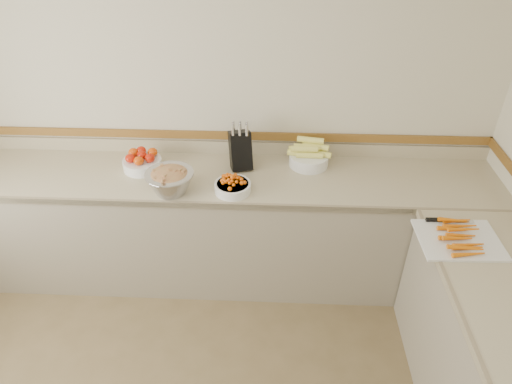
{
  "coord_description": "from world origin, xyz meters",
  "views": [
    {
      "loc": [
        0.46,
        -0.95,
        2.6
      ],
      "look_at": [
        0.35,
        1.35,
        1.0
      ],
      "focal_mm": 32.0,
      "sensor_mm": 36.0,
      "label": 1
    }
  ],
  "objects_px": {
    "cherry_tomato_bowl": "(233,186)",
    "cutting_board": "(459,238)",
    "knife_block": "(240,149)",
    "tomato_bowl": "(142,161)",
    "corn_bowl": "(309,156)",
    "rhubarb_bowl": "(170,180)"
  },
  "relations": [
    {
      "from": "tomato_bowl",
      "to": "cherry_tomato_bowl",
      "type": "xyz_separation_m",
      "value": [
        0.66,
        -0.26,
        -0.01
      ]
    },
    {
      "from": "cherry_tomato_bowl",
      "to": "cutting_board",
      "type": "distance_m",
      "value": 1.39
    },
    {
      "from": "tomato_bowl",
      "to": "corn_bowl",
      "type": "distance_m",
      "value": 1.17
    },
    {
      "from": "cherry_tomato_bowl",
      "to": "rhubarb_bowl",
      "type": "distance_m",
      "value": 0.4
    },
    {
      "from": "tomato_bowl",
      "to": "cutting_board",
      "type": "xyz_separation_m",
      "value": [
        1.98,
        -0.68,
        -0.04
      ]
    },
    {
      "from": "tomato_bowl",
      "to": "rhubarb_bowl",
      "type": "distance_m",
      "value": 0.38
    },
    {
      "from": "knife_block",
      "to": "tomato_bowl",
      "type": "distance_m",
      "value": 0.7
    },
    {
      "from": "rhubarb_bowl",
      "to": "cherry_tomato_bowl",
      "type": "bearing_deg",
      "value": 3.65
    },
    {
      "from": "rhubarb_bowl",
      "to": "knife_block",
      "type": "bearing_deg",
      "value": 37.47
    },
    {
      "from": "tomato_bowl",
      "to": "cutting_board",
      "type": "relative_size",
      "value": 0.59
    },
    {
      "from": "tomato_bowl",
      "to": "rhubarb_bowl",
      "type": "bearing_deg",
      "value": -47.48
    },
    {
      "from": "cherry_tomato_bowl",
      "to": "rhubarb_bowl",
      "type": "relative_size",
      "value": 0.76
    },
    {
      "from": "knife_block",
      "to": "cutting_board",
      "type": "xyz_separation_m",
      "value": [
        1.29,
        -0.73,
        -0.12
      ]
    },
    {
      "from": "knife_block",
      "to": "corn_bowl",
      "type": "height_order",
      "value": "knife_block"
    },
    {
      "from": "tomato_bowl",
      "to": "rhubarb_bowl",
      "type": "relative_size",
      "value": 0.86
    },
    {
      "from": "tomato_bowl",
      "to": "corn_bowl",
      "type": "relative_size",
      "value": 0.87
    },
    {
      "from": "knife_block",
      "to": "cherry_tomato_bowl",
      "type": "bearing_deg",
      "value": -95.62
    },
    {
      "from": "cutting_board",
      "to": "tomato_bowl",
      "type": "bearing_deg",
      "value": 160.93
    },
    {
      "from": "knife_block",
      "to": "cherry_tomato_bowl",
      "type": "relative_size",
      "value": 1.47
    },
    {
      "from": "rhubarb_bowl",
      "to": "cutting_board",
      "type": "distance_m",
      "value": 1.77
    },
    {
      "from": "cutting_board",
      "to": "knife_block",
      "type": "bearing_deg",
      "value": 150.41
    },
    {
      "from": "cherry_tomato_bowl",
      "to": "tomato_bowl",
      "type": "bearing_deg",
      "value": 158.77
    }
  ]
}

